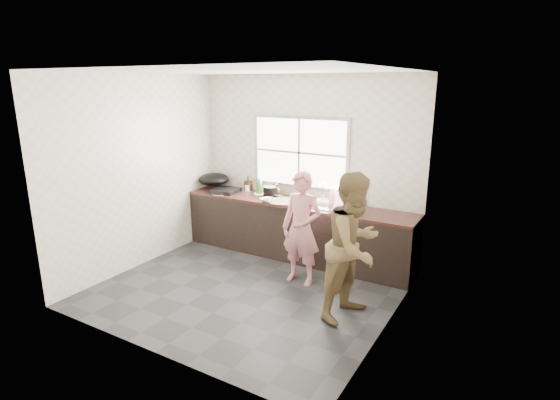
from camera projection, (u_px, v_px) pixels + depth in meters
The scene contains 30 objects.
floor at pixel (248, 289), 5.62m from camera, with size 3.60×3.20×0.01m, color #2B2B2D.
ceiling at pixel (243, 70), 4.92m from camera, with size 3.60×3.20×0.01m, color silver.
wall_back at pixel (306, 166), 6.61m from camera, with size 3.60×0.01×2.70m, color beige.
wall_left at pixel (140, 172), 6.15m from camera, with size 0.01×3.20×2.70m, color beige.
wall_right at pixel (393, 208), 4.39m from camera, with size 0.01×3.20×2.70m, color silver.
wall_front at pixel (144, 222), 3.94m from camera, with size 3.60×0.01×2.70m, color beige.
cabinet at pixel (296, 231), 6.59m from camera, with size 3.60×0.62×0.82m, color black.
countertop at pixel (296, 203), 6.48m from camera, with size 3.60×0.64×0.04m, color #351A15.
sink at pixel (317, 205), 6.30m from camera, with size 0.55×0.45×0.02m, color silver.
faucet at pixel (323, 192), 6.43m from camera, with size 0.02×0.02×0.30m, color silver.
window_frame at pixel (300, 152), 6.60m from camera, with size 1.60×0.05×1.10m, color #9EA0A5.
window_glazing at pixel (299, 153), 6.57m from camera, with size 1.50×0.01×1.00m, color white.
woman at pixel (302, 232), 5.65m from camera, with size 0.51×0.34×1.40m, color #D9828A.
person_side at pixel (354, 246), 4.79m from camera, with size 0.81×0.63×1.66m, color brown.
cutting_board at pixel (283, 202), 6.37m from camera, with size 0.45×0.45×0.05m, color #321F13.
cleaver at pixel (277, 195), 6.69m from camera, with size 0.18×0.09×0.01m, color #A6A9AD.
bowl_mince at pixel (268, 200), 6.47m from camera, with size 0.21×0.21×0.05m, color silver.
bowl_crabs at pixel (325, 203), 6.32m from camera, with size 0.19×0.19×0.06m, color white.
bowl_held at pixel (334, 210), 5.95m from camera, with size 0.21×0.21×0.07m, color white.
black_pot at pixel (270, 191), 6.76m from camera, with size 0.22×0.22×0.16m, color black.
plate_food at pixel (260, 194), 6.91m from camera, with size 0.21×0.21×0.02m, color white.
bottle_green at pixel (259, 185), 6.89m from camera, with size 0.11×0.11×0.29m, color #3A832B.
bottle_brown_tall at pixel (248, 184), 7.14m from camera, with size 0.09×0.09×0.21m, color #3E1F0F.
bottle_brown_short at pixel (277, 190), 6.81m from camera, with size 0.13×0.13×0.17m, color #3F1E0F.
glass_jar at pixel (247, 188), 7.09m from camera, with size 0.07×0.07×0.10m, color white.
burner at pixel (226, 191), 7.03m from camera, with size 0.38×0.38×0.06m, color black.
wok at pixel (214, 179), 7.27m from camera, with size 0.51×0.51×0.19m, color black.
dish_rack at pixel (349, 200), 5.92m from camera, with size 0.45×0.32×0.34m, color white.
pot_lid_left at pixel (219, 194), 6.92m from camera, with size 0.23×0.23×0.01m, color silver.
pot_lid_right at pixel (245, 190), 7.16m from camera, with size 0.24×0.24×0.01m, color #B6B9BE.
Camera 1 is at (2.95, -4.22, 2.56)m, focal length 28.00 mm.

